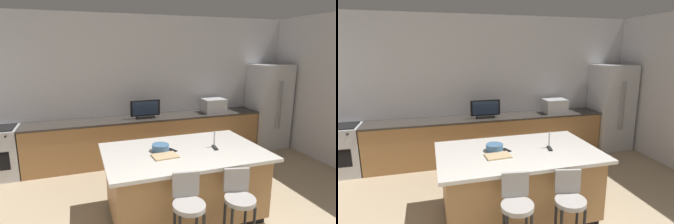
{
  "view_description": "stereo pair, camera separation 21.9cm",
  "coord_description": "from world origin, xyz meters",
  "views": [
    {
      "loc": [
        -1.4,
        -1.24,
        2.25
      ],
      "look_at": [
        0.05,
        3.1,
        1.21
      ],
      "focal_mm": 29.5,
      "sensor_mm": 36.0,
      "label": 1
    },
    {
      "loc": [
        -1.19,
        -1.31,
        2.25
      ],
      "look_at": [
        0.05,
        3.1,
        1.21
      ],
      "focal_mm": 29.5,
      "sensor_mm": 36.0,
      "label": 2
    }
  ],
  "objects": [
    {
      "name": "counter_back",
      "position": [
        -0.01,
        4.07,
        0.45
      ],
      "size": [
        4.84,
        0.62,
        0.9
      ],
      "color": "#9E7042",
      "rests_on": "ground_plane"
    },
    {
      "name": "wall_back",
      "position": [
        0.0,
        4.45,
        1.47
      ],
      "size": [
        7.05,
        0.12,
        2.94
      ],
      "primitive_type": "cube",
      "color": "#BCBCC1",
      "rests_on": "ground_plane"
    },
    {
      "name": "cutting_board",
      "position": [
        -0.4,
        1.85,
        0.94
      ],
      "size": [
        0.33,
        0.24,
        0.02
      ],
      "primitive_type": "cube",
      "rotation": [
        0.0,
        0.0,
        0.06
      ],
      "color": "tan",
      "rests_on": "kitchen_island"
    },
    {
      "name": "refrigerator",
      "position": [
        2.81,
        4.01,
        0.96
      ],
      "size": [
        0.8,
        0.77,
        1.92
      ],
      "color": "#B7BABF",
      "rests_on": "ground_plane"
    },
    {
      "name": "sink_faucet_back",
      "position": [
        -0.09,
        4.17,
        1.02
      ],
      "size": [
        0.02,
        0.02,
        0.24
      ],
      "primitive_type": "cylinder",
      "color": "#B2B2B7",
      "rests_on": "counter_back"
    },
    {
      "name": "tv_monitor",
      "position": [
        -0.12,
        4.02,
        1.07
      ],
      "size": [
        0.6,
        0.16,
        0.36
      ],
      "color": "black",
      "rests_on": "counter_back"
    },
    {
      "name": "sink_faucet_island",
      "position": [
        0.35,
        1.98,
        1.05
      ],
      "size": [
        0.02,
        0.02,
        0.22
      ],
      "primitive_type": "cylinder",
      "color": "#B2B2B7",
      "rests_on": "kitchen_island"
    },
    {
      "name": "tv_remote",
      "position": [
        0.34,
        1.93,
        0.95
      ],
      "size": [
        0.08,
        0.18,
        0.02
      ],
      "primitive_type": "cube",
      "rotation": [
        0.0,
        0.0,
        -0.19
      ],
      "color": "black",
      "rests_on": "kitchen_island"
    },
    {
      "name": "cell_phone",
      "position": [
        -0.25,
        2.04,
        0.94
      ],
      "size": [
        0.12,
        0.17,
        0.01
      ],
      "primitive_type": "cube",
      "rotation": [
        0.0,
        0.0,
        0.38
      ],
      "color": "black",
      "rests_on": "kitchen_island"
    },
    {
      "name": "microwave",
      "position": [
        1.43,
        4.07,
        1.05
      ],
      "size": [
        0.48,
        0.36,
        0.3
      ],
      "primitive_type": "cube",
      "color": "#B7BABF",
      "rests_on": "counter_back"
    },
    {
      "name": "bar_stool_right",
      "position": [
        0.22,
        1.12,
        0.57
      ],
      "size": [
        0.35,
        0.37,
        0.95
      ],
      "rotation": [
        0.0,
        0.0,
        -0.23
      ],
      "color": "gray",
      "rests_on": "ground_plane"
    },
    {
      "name": "range_oven",
      "position": [
        -2.83,
        4.07,
        0.46
      ],
      "size": [
        0.77,
        0.63,
        0.92
      ],
      "color": "#B7BABF",
      "rests_on": "ground_plane"
    },
    {
      "name": "bar_stool_left",
      "position": [
        -0.39,
        1.12,
        0.6
      ],
      "size": [
        0.34,
        0.36,
        1.0
      ],
      "rotation": [
        0.0,
        0.0,
        -0.14
      ],
      "color": "gray",
      "rests_on": "ground_plane"
    },
    {
      "name": "kitchen_island",
      "position": [
        -0.09,
        1.98,
        0.48
      ],
      "size": [
        2.13,
        1.31,
        0.94
      ],
      "color": "black",
      "rests_on": "ground_plane"
    },
    {
      "name": "fruit_bowl",
      "position": [
        -0.4,
        2.07,
        0.98
      ],
      "size": [
        0.23,
        0.23,
        0.09
      ],
      "primitive_type": "cylinder",
      "color": "#3F668C",
      "rests_on": "kitchen_island"
    }
  ]
}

